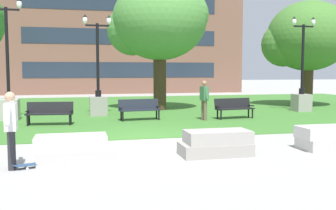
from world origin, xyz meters
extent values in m
plane|color=#A3A09B|center=(0.00, 0.00, 0.00)|extent=(140.00, 140.00, 0.00)
cube|color=#3D752D|center=(0.00, 10.00, 0.01)|extent=(40.00, 20.00, 0.02)
cube|color=#BCB7B2|center=(-2.22, -2.65, 0.16)|extent=(1.80, 0.90, 0.32)
cube|color=beige|center=(-2.35, -2.65, 0.48)|extent=(1.66, 0.83, 0.32)
cube|color=#9E9991|center=(1.23, -2.71, 0.16)|extent=(1.80, 0.90, 0.32)
cube|color=#A6A098|center=(1.29, -2.71, 0.48)|extent=(1.66, 0.83, 0.32)
cube|color=#BCB7B2|center=(4.67, -2.68, 0.16)|extent=(1.80, 0.90, 0.32)
cube|color=beige|center=(4.53, -2.68, 0.48)|extent=(1.66, 0.83, 0.32)
cylinder|color=#28282D|center=(-3.62, -2.93, 0.43)|extent=(0.15, 0.15, 0.86)
cylinder|color=#28282D|center=(-3.61, -3.13, 0.43)|extent=(0.15, 0.15, 0.86)
cube|color=white|center=(-3.62, -3.03, 1.16)|extent=(0.26, 0.41, 0.60)
cylinder|color=white|center=(-3.63, -2.59, 1.25)|extent=(0.12, 0.45, 0.48)
cylinder|color=white|center=(-3.60, -3.47, 1.25)|extent=(0.12, 0.45, 0.48)
sphere|color=tan|center=(-3.62, -3.03, 1.60)|extent=(0.22, 0.22, 0.22)
cube|color=#2D4C75|center=(-3.10, -3.01, 0.09)|extent=(0.82, 0.42, 0.02)
cube|color=#2D4C75|center=(-2.67, -2.88, 0.11)|extent=(0.17, 0.23, 0.06)
cube|color=#2D4C75|center=(-3.53, -3.14, 0.11)|extent=(0.17, 0.23, 0.06)
cylinder|color=silver|center=(-2.93, -2.84, 0.03)|extent=(0.06, 0.05, 0.06)
cylinder|color=silver|center=(-2.86, -3.05, 0.03)|extent=(0.06, 0.05, 0.06)
cylinder|color=silver|center=(-3.35, -2.97, 0.03)|extent=(0.06, 0.05, 0.06)
cylinder|color=silver|center=(-3.28, -3.18, 0.03)|extent=(0.06, 0.05, 0.06)
cube|color=#1E232D|center=(0.45, 4.56, 0.46)|extent=(1.84, 0.65, 0.05)
cube|color=#1E232D|center=(0.42, 4.81, 0.69)|extent=(1.80, 0.34, 0.46)
cube|color=black|center=(-0.38, 4.46, 0.58)|extent=(0.11, 0.40, 0.04)
cube|color=black|center=(1.28, 4.66, 0.58)|extent=(0.11, 0.40, 0.04)
cylinder|color=black|center=(-0.32, 4.31, 0.23)|extent=(0.07, 0.07, 0.41)
cylinder|color=black|center=(1.26, 4.50, 0.23)|extent=(0.07, 0.07, 0.41)
cylinder|color=black|center=(-0.36, 4.62, 0.23)|extent=(0.07, 0.07, 0.41)
cylinder|color=black|center=(1.23, 4.82, 0.23)|extent=(0.07, 0.07, 0.41)
cube|color=black|center=(-3.26, 3.88, 0.46)|extent=(1.84, 0.62, 0.05)
cube|color=black|center=(-3.23, 4.12, 0.69)|extent=(1.80, 0.31, 0.46)
cube|color=black|center=(-4.10, 3.96, 0.58)|extent=(0.10, 0.40, 0.04)
cube|color=black|center=(-2.42, 3.79, 0.58)|extent=(0.10, 0.40, 0.04)
cylinder|color=black|center=(-4.07, 3.80, 0.23)|extent=(0.07, 0.07, 0.41)
cylinder|color=black|center=(-2.48, 3.64, 0.23)|extent=(0.07, 0.07, 0.41)
cylinder|color=black|center=(-4.04, 4.12, 0.23)|extent=(0.07, 0.07, 0.41)
cylinder|color=black|center=(-2.45, 3.95, 0.23)|extent=(0.07, 0.07, 0.41)
cube|color=black|center=(4.66, 4.16, 0.46)|extent=(1.84, 0.69, 0.05)
cube|color=black|center=(4.63, 4.41, 0.69)|extent=(1.80, 0.38, 0.46)
cube|color=black|center=(3.83, 4.04, 0.58)|extent=(0.12, 0.40, 0.04)
cube|color=black|center=(5.50, 4.28, 0.58)|extent=(0.12, 0.40, 0.04)
cylinder|color=black|center=(3.90, 3.89, 0.23)|extent=(0.07, 0.07, 0.41)
cylinder|color=black|center=(5.48, 4.12, 0.23)|extent=(0.07, 0.07, 0.41)
cylinder|color=black|center=(3.85, 4.21, 0.23)|extent=(0.07, 0.07, 0.41)
cylinder|color=black|center=(5.43, 4.43, 0.23)|extent=(0.07, 0.07, 0.41)
cube|color=gray|center=(-1.20, 6.81, 0.47)|extent=(0.80, 0.80, 0.90)
cylinder|color=black|center=(-1.20, 6.81, 1.07)|extent=(0.28, 0.28, 0.30)
cylinder|color=black|center=(-1.20, 6.81, 2.64)|extent=(0.14, 0.14, 3.44)
cube|color=black|center=(-1.20, 6.81, 4.26)|extent=(1.10, 0.08, 0.08)
ellipsoid|color=white|center=(-1.75, 6.81, 4.50)|extent=(0.22, 0.22, 0.36)
cone|color=black|center=(-1.75, 6.81, 4.70)|extent=(0.20, 0.20, 0.13)
ellipsoid|color=white|center=(-0.65, 6.81, 4.50)|extent=(0.22, 0.22, 0.36)
cone|color=black|center=(-0.65, 6.81, 4.70)|extent=(0.20, 0.20, 0.13)
cube|color=#ADA89E|center=(-5.06, 5.99, 0.47)|extent=(0.80, 0.80, 0.90)
cylinder|color=black|center=(-5.06, 5.99, 1.07)|extent=(0.28, 0.28, 0.30)
cylinder|color=black|center=(-5.06, 5.99, 2.88)|extent=(0.14, 0.14, 3.93)
cube|color=black|center=(-5.06, 5.99, 4.75)|extent=(1.10, 0.08, 0.08)
ellipsoid|color=white|center=(-4.51, 5.99, 4.99)|extent=(0.22, 0.22, 0.36)
cube|color=gray|center=(9.33, 6.38, 0.47)|extent=(0.80, 0.80, 0.90)
cylinder|color=black|center=(9.33, 6.38, 1.07)|extent=(0.28, 0.28, 0.30)
cylinder|color=black|center=(9.33, 6.38, 2.73)|extent=(0.14, 0.14, 3.62)
cube|color=black|center=(9.33, 6.38, 4.44)|extent=(1.10, 0.08, 0.08)
ellipsoid|color=white|center=(8.78, 6.38, 4.68)|extent=(0.22, 0.22, 0.36)
cone|color=black|center=(8.78, 6.38, 4.87)|extent=(0.20, 0.20, 0.13)
ellipsoid|color=white|center=(9.88, 6.38, 4.68)|extent=(0.22, 0.22, 0.36)
cone|color=black|center=(9.88, 6.38, 4.87)|extent=(0.20, 0.20, 0.13)
cylinder|color=#42301E|center=(11.33, 9.02, 1.44)|extent=(0.68, 0.68, 2.85)
ellipsoid|color=#42752D|center=(11.33, 9.02, 4.21)|extent=(4.86, 4.86, 4.13)
sphere|color=#42752D|center=(9.99, 9.51, 3.72)|extent=(2.67, 2.67, 2.67)
sphere|color=#42752D|center=(12.54, 8.54, 4.45)|extent=(2.43, 2.43, 2.43)
cylinder|color=#42301E|center=(2.23, 8.85, 1.75)|extent=(0.69, 0.69, 3.45)
ellipsoid|color=#4C893D|center=(2.23, 8.85, 4.87)|extent=(5.06, 5.06, 4.30)
sphere|color=#4C893D|center=(0.84, 9.36, 4.36)|extent=(2.78, 2.78, 2.78)
sphere|color=#4C893D|center=(3.49, 8.34, 5.12)|extent=(2.53, 2.53, 2.53)
cylinder|color=brown|center=(3.17, 3.90, 0.45)|extent=(0.15, 0.15, 0.86)
cylinder|color=brown|center=(3.14, 4.09, 0.45)|extent=(0.15, 0.15, 0.86)
cube|color=#3D7047|center=(3.16, 3.99, 1.18)|extent=(0.30, 0.43, 0.60)
cylinder|color=#3D7047|center=(3.20, 3.78, 1.21)|extent=(0.13, 0.20, 0.56)
cylinder|color=#3D7047|center=(3.11, 4.21, 1.21)|extent=(0.13, 0.20, 0.56)
sphere|color=#9E7051|center=(3.16, 3.99, 1.62)|extent=(0.22, 0.22, 0.22)
cube|color=brown|center=(2.02, 24.50, 6.89)|extent=(23.37, 1.00, 13.78)
cube|color=#232D3D|center=(2.02, 23.98, 2.20)|extent=(17.53, 0.03, 1.40)
cube|color=#232D3D|center=(2.02, 23.98, 5.20)|extent=(17.53, 0.03, 1.40)
cube|color=#232D3D|center=(2.02, 23.98, 8.20)|extent=(17.53, 0.03, 1.40)
camera|label=1|loc=(-2.20, -12.08, 2.17)|focal=42.00mm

